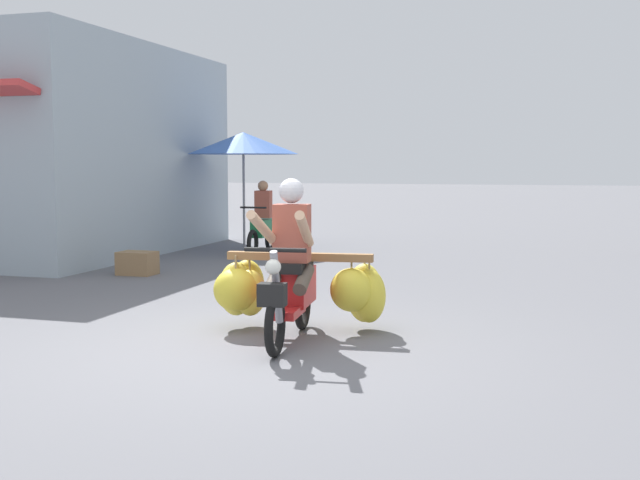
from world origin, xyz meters
name	(u,v)px	position (x,y,z in m)	size (l,w,h in m)	color
ground_plane	(250,352)	(0.00, 0.00, 0.00)	(120.00, 120.00, 0.00)	slate
motorbike_main_loaded	(293,284)	(0.13, 0.86, 0.50)	(1.81, 1.85, 1.58)	black
motorbike_distant_ahead_left	(263,224)	(-2.71, 7.39, 0.57)	(0.50, 1.62, 1.40)	black
shopfront_building	(72,151)	(-6.36, 6.67, 1.97)	(3.72, 6.91, 3.93)	#9EADB7
market_umbrella_near_shop	(243,143)	(-3.42, 8.20, 2.13)	(2.24, 2.24, 2.35)	#99999E
produce_crate	(137,263)	(-3.56, 4.19, 0.18)	(0.56, 0.40, 0.36)	olive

